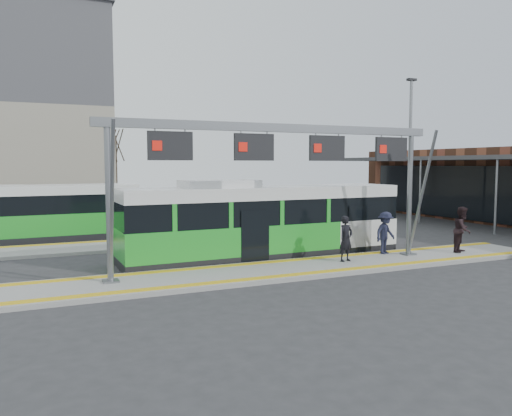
{
  "coord_description": "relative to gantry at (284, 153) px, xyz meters",
  "views": [
    {
      "loc": [
        -8.57,
        -15.89,
        3.89
      ],
      "look_at": [
        -0.24,
        3.0,
        2.09
      ],
      "focal_mm": 35.0,
      "sensor_mm": 36.0,
      "label": 1
    }
  ],
  "objects": [
    {
      "name": "lamp_east",
      "position": [
        9.85,
        4.75,
        0.12
      ],
      "size": [
        0.5,
        0.25,
        8.35
      ],
      "color": "slate",
      "rests_on": "ground"
    },
    {
      "name": "tactile_second",
      "position": [
        -3.65,
        8.9,
        -4.14
      ],
      "size": [
        20.0,
        0.35,
        0.02
      ],
      "color": "gold",
      "rests_on": "platform_second"
    },
    {
      "name": "tactile_main",
      "position": [
        0.35,
        -0.25,
        -4.14
      ],
      "size": [
        22.0,
        2.65,
        0.02
      ],
      "color": "gold",
      "rests_on": "platform_main"
    },
    {
      "name": "passenger_c",
      "position": [
        5.11,
        0.63,
        -3.27
      ],
      "size": [
        1.28,
        0.96,
        1.77
      ],
      "primitive_type": "imported",
      "rotation": [
        0.0,
        0.0,
        0.29
      ],
      "color": "#1E2037",
      "rests_on": "platform_main"
    },
    {
      "name": "ground",
      "position": [
        0.35,
        -0.25,
        -4.3
      ],
      "size": [
        120.0,
        120.0,
        0.0
      ],
      "primitive_type": "plane",
      "color": "#2D2D30",
      "rests_on": "ground"
    },
    {
      "name": "gantry",
      "position": [
        0.0,
        0.0,
        0.0
      ],
      "size": [
        13.0,
        1.68,
        5.2
      ],
      "color": "slate",
      "rests_on": "platform_main"
    },
    {
      "name": "platform_second",
      "position": [
        -3.65,
        7.75,
        -4.22
      ],
      "size": [
        20.0,
        3.0,
        0.15
      ],
      "primitive_type": "cube",
      "color": "gray",
      "rests_on": "ground"
    },
    {
      "name": "passenger_b",
      "position": [
        8.36,
        -0.41,
        -3.17
      ],
      "size": [
        1.18,
        1.09,
        1.95
      ],
      "primitive_type": "imported",
      "rotation": [
        0.0,
        0.0,
        0.48
      ],
      "color": "black",
      "rests_on": "platform_main"
    },
    {
      "name": "tree_mid",
      "position": [
        -1.32,
        32.22,
        1.36
      ],
      "size": [
        1.4,
        1.4,
        7.47
      ],
      "color": "#382B21",
      "rests_on": "ground"
    },
    {
      "name": "hero_bus",
      "position": [
        0.39,
        2.63,
        -2.8
      ],
      "size": [
        11.98,
        2.82,
        3.28
      ],
      "rotation": [
        0.0,
        0.0,
        0.02
      ],
      "color": "black",
      "rests_on": "ground"
    },
    {
      "name": "tree_left",
      "position": [
        -2.11,
        31.25,
        1.27
      ],
      "size": [
        1.4,
        1.4,
        7.34
      ],
      "color": "#382B21",
      "rests_on": "ground"
    },
    {
      "name": "platform_main",
      "position": [
        0.35,
        -0.25,
        -4.22
      ],
      "size": [
        22.0,
        3.0,
        0.15
      ],
      "primitive_type": "cube",
      "color": "gray",
      "rests_on": "ground"
    },
    {
      "name": "bg_bus_green",
      "position": [
        -8.96,
        11.45,
        -2.9
      ],
      "size": [
        11.44,
        2.88,
        2.84
      ],
      "rotation": [
        0.0,
        0.0,
        0.04
      ],
      "color": "black",
      "rests_on": "ground"
    },
    {
      "name": "passenger_a",
      "position": [
        2.66,
        -0.09,
        -3.27
      ],
      "size": [
        0.73,
        0.57,
        1.77
      ],
      "primitive_type": "imported",
      "rotation": [
        0.0,
        0.0,
        0.24
      ],
      "color": "black",
      "rests_on": "platform_main"
    }
  ]
}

